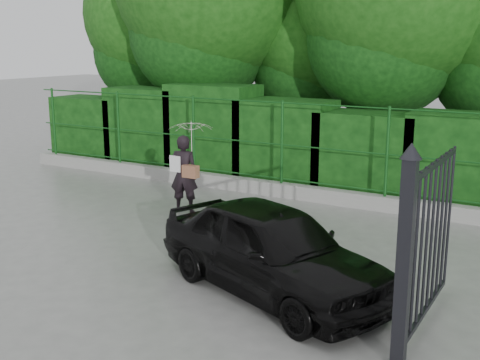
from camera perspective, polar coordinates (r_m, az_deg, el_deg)
The scene contains 7 objects.
ground at distance 9.81m, azimuth -10.11°, elevation -6.94°, with size 80.00×80.00×0.00m, color gray.
kerb at distance 13.36m, azimuth 2.39°, elevation -0.72°, with size 14.00×0.25×0.30m, color #9E9E99.
fence at distance 13.05m, azimuth 3.29°, elevation 3.65°, with size 14.13×0.06×1.80m.
hedge at distance 14.05m, azimuth 4.43°, elevation 3.55°, with size 14.20×1.20×2.30m.
gate at distance 6.76m, azimuth 16.39°, elevation -5.85°, with size 0.22×2.33×2.36m.
woman at distance 11.75m, azimuth -4.91°, elevation 2.58°, with size 0.91×0.89×1.83m.
car at distance 8.07m, azimuth 3.04°, elevation -6.54°, with size 1.46×3.62×1.23m, color black.
Camera 1 is at (6.05, -6.98, 3.31)m, focal length 45.00 mm.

